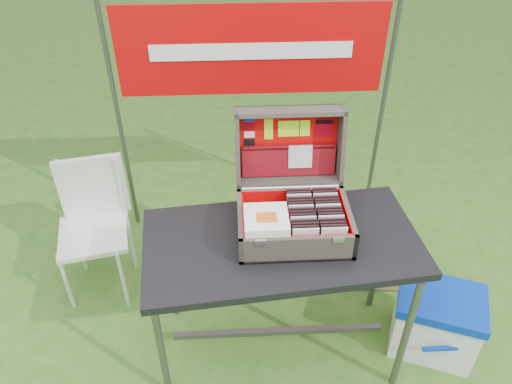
{
  "coord_description": "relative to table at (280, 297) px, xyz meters",
  "views": [
    {
      "loc": [
        -0.12,
        -1.76,
        2.42
      ],
      "look_at": [
        -0.03,
        0.1,
        1.0
      ],
      "focal_mm": 35.0,
      "sensor_mm": 36.0,
      "label": 1
    }
  ],
  "objects": [
    {
      "name": "banner_post_left",
      "position": [
        -0.94,
        1.13,
        0.44
      ],
      "size": [
        0.03,
        0.03,
        1.7
      ],
      "primitive_type": "cylinder",
      "color": "#59595B",
      "rests_on": "ground"
    },
    {
      "name": "cd_left_2",
      "position": [
        0.09,
        -0.07,
        0.5
      ],
      "size": [
        0.12,
        0.01,
        0.13
      ],
      "primitive_type": "cube",
      "color": "black",
      "rests_on": "suitcase_liner_floor"
    },
    {
      "name": "suitcase_pocket_cd",
      "position": [
        0.11,
        0.32,
        0.66
      ],
      "size": [
        0.12,
        0.03,
        0.12
      ],
      "primitive_type": "cube",
      "rotation": [
        -1.77,
        0.0,
        0.0
      ],
      "color": "silver",
      "rests_on": "suitcase_lid_pocket"
    },
    {
      "name": "lid_card_neon_small",
      "position": [
        0.14,
        0.38,
        0.79
      ],
      "size": [
        0.05,
        0.02,
        0.08
      ],
      "primitive_type": "cube",
      "rotation": [
        -1.77,
        0.0,
        0.0
      ],
      "color": "#B4FD17",
      "rests_on": "suitcase_lid_liner"
    },
    {
      "name": "cd_left_5",
      "position": [
        0.09,
        -0.01,
        0.5
      ],
      "size": [
        0.12,
        0.01,
        0.13
      ],
      "primitive_type": "cube",
      "color": "black",
      "rests_on": "suitcase_liner_floor"
    },
    {
      "name": "suitcase_lid_rim_right",
      "position": [
        0.31,
        0.33,
        0.72
      ],
      "size": [
        0.02,
        0.21,
        0.4
      ],
      "primitive_type": "cube",
      "rotation": [
        -1.77,
        0.0,
        0.0
      ],
      "color": "#494339",
      "rests_on": "suitcase_lid_back"
    },
    {
      "name": "chair_upright_left",
      "position": [
        -1.22,
        0.69,
        0.24
      ],
      "size": [
        0.02,
        0.02,
        0.41
      ],
      "primitive_type": "cylinder",
      "color": "silver",
      "rests_on": "chair_seat"
    },
    {
      "name": "lid_sticker_cc_c",
      "position": [
        -0.14,
        0.38,
        0.76
      ],
      "size": [
        0.05,
        0.01,
        0.03
      ],
      "primitive_type": "cube",
      "rotation": [
        -1.77,
        0.0,
        0.0
      ],
      "color": "white",
      "rests_on": "suitcase_lid_liner"
    },
    {
      "name": "banner",
      "position": [
        -0.09,
        1.12,
        0.89
      ],
      "size": [
        1.6,
        0.02,
        0.55
      ],
      "primitive_type": "cube",
      "color": "#B00406",
      "rests_on": "banner_post_left"
    },
    {
      "name": "cd_right_2",
      "position": [
        0.22,
        -0.07,
        0.5
      ],
      "size": [
        0.12,
        0.01,
        0.13
      ],
      "primitive_type": "cube",
      "color": "black",
      "rests_on": "suitcase_liner_floor"
    },
    {
      "name": "cd_left_0",
      "position": [
        0.09,
        -0.11,
        0.5
      ],
      "size": [
        0.12,
        0.01,
        0.13
      ],
      "primitive_type": "cube",
      "color": "silver",
      "rests_on": "suitcase_liner_floor"
    },
    {
      "name": "chair_upright_right",
      "position": [
        -0.89,
        0.69,
        0.24
      ],
      "size": [
        0.02,
        0.02,
        0.41
      ],
      "primitive_type": "cylinder",
      "color": "silver",
      "rests_on": "chair_seat"
    },
    {
      "name": "suitcase_latch_right",
      "position": [
        0.23,
        -0.16,
        0.54
      ],
      "size": [
        0.05,
        0.01,
        0.03
      ],
      "primitive_type": "cube",
      "color": "silver",
      "rests_on": "suitcase_base_wall_front"
    },
    {
      "name": "cooler_body",
      "position": [
        0.86,
        -0.04,
        -0.24
      ],
      "size": [
        0.52,
        0.45,
        0.34
      ],
      "primitive_type": "cube",
      "rotation": [
        0.0,
        0.0,
        -0.37
      ],
      "color": "white",
      "rests_on": "ground"
    },
    {
      "name": "suitcase_lid_rim_near",
      "position": [
        0.06,
        0.29,
        0.54
      ],
      "size": [
        0.53,
        0.14,
        0.05
      ],
      "primitive_type": "cube",
      "rotation": [
        -1.77,
        0.0,
        0.0
      ],
      "color": "#494339",
      "rests_on": "suitcase_lid_back"
    },
    {
      "name": "songbook_2",
      "position": [
        -0.08,
        -0.04,
        0.56
      ],
      "size": [
        0.2,
        0.2,
        0.0
      ],
      "primitive_type": "cube",
      "color": "white",
      "rests_on": "suitcase_base_wall_front"
    },
    {
      "name": "cd_left_4",
      "position": [
        0.09,
        -0.03,
        0.5
      ],
      "size": [
        0.12,
        0.01,
        0.13
      ],
      "primitive_type": "cube",
      "color": "silver",
      "rests_on": "suitcase_liner_floor"
    },
    {
      "name": "table",
      "position": [
        0.0,
        0.0,
        0.0
      ],
      "size": [
        1.36,
        0.78,
        0.81
      ],
      "primitive_type": null,
      "rotation": [
        0.0,
        0.0,
        0.1
      ],
      "color": "black",
      "rests_on": "ground"
    },
    {
      "name": "songbook_5",
      "position": [
        -0.08,
        -0.04,
        0.58
      ],
      "size": [
        0.2,
        0.2,
        0.0
      ],
      "primitive_type": "cube",
      "color": "white",
      "rests_on": "suitcase_base_wall_front"
    },
    {
      "name": "songbook_0",
      "position": [
        -0.08,
        -0.04,
        0.55
      ],
      "size": [
        0.2,
        0.2,
        0.0
      ],
      "primitive_type": "cube",
      "color": "white",
      "rests_on": "suitcase_base_wall_front"
    },
    {
      "name": "cd_left_7",
      "position": [
        0.09,
        0.03,
        0.5
      ],
      "size": [
        0.12,
        0.01,
        0.13
      ],
      "primitive_type": "cube",
      "color": "black",
      "rests_on": "suitcase_liner_floor"
    },
    {
      "name": "table_leg_fr",
      "position": [
        0.59,
        -0.27,
        -0.02
      ],
      "size": [
        0.04,
        0.04,
        0.77
      ],
      "primitive_type": "cylinder",
      "color": "#59595B",
      "rests_on": "ground"
    },
    {
      "name": "suitcase_lid_back",
      "position": [
        0.06,
        0.39,
        0.71
      ],
      "size": [
        0.53,
        0.09,
        0.37
      ],
      "primitive_type": "cube",
      "rotation": [
        -1.77,
        0.0,
        0.0
      ],
      "color": "#494339",
      "rests_on": "suitcase_base_wall_back"
    },
    {
      "name": "lid_card_neon_tall",
      "position": [
        -0.04,
        0.38,
        0.79
      ],
      "size": [
        0.04,
        0.02,
        0.1
      ],
      "primitive_type": "cube",
      "rotation": [
        -1.77,
        0.0,
        0.0
      ],
      "color": "#B4FD17",
      "rests_on": "suitcase_lid_liner"
    },
    {
      "name": "songbook_graphic",
      "position": [
        -0.08,
        -0.05,
        0.59
      ],
      "size": [
        0.09,
        0.07,
        0.0
      ],
      "primitive_type": "cube",
      "color": "#D85919",
      "rests_on": "songbook_7"
    },
    {
      "name": "suitcase_latch_left",
      "position": [
        -0.11,
        -0.16,
        0.54
      ],
      "size": [
        0.05,
        0.01,
        0.03
      ],
      "primitive_type": "cube",
      "color": "silver",
      "rests_on": "suitcase_base_wall_front"
    },
    {
      "name": "cd_right_9",
      "position": [
        0.22,
        0.08,
        0.5
      ],
      "size": [
        0.12,
        0.01,
        0.13
      ],
      "primitive_type": "cube",
      "color": "black",
      "rests_on": "suitcase_liner_floor"
    },
    {
      "name": "suitcase_lid_liner",
      "position": [
        0.06,
        0.37,
        0.71
      ],
      "size": [
        0.48,
        0.07,
        0.33
      ],
      "primitive_type": "cube",
      "rotation": [
        -1.77,
        0.0,
        0.0
      ],
      "color": "#EC0707",
      "rests_on": "suitcase_lid_back"
    },
    {
      "name": "suitcase",
      "position": [
        0.06,
        0.09,
        0.65
      ],
      "size": [
        0.53,
        0.54,
        0.5
      ],
      "primitive_type": null,
      "color": "#494339",
      "rests_on": "table"
    },
    {
      "name": "cd_right_14",
      "position": [
        0.22,
        0.18,
        0.5
      ],
      "size": [
        0.12,
        0.01,
        0.13
      ],
      "primitive_type": "cube",
      "color": "black",
      "rests_on": "suitcase_liner_floor"
    },
    {
      "name": "suitcase_base_wall_left",
      "position": [
        -0.2,
        0.03,
        0.48
      ],
      "size": [
        0.02,
        0.38,
        0.14
      ],
      "primitive_type": "cube",
      "color": "#494339",
      "rests_on": "table_top"
    },
    {
      "name": "cd_left_6",
      "position": [
        0.09,
        0.01,
        0.5
      ],
      "size": [
        0.12,
        0.01,
        0.13
      ],
      "primitive_type": "cube",
      "color": "black",
      "rests_on": "suitcase_liner_floor"
    },
    {
      "name": "suitcase_pocket_edge",
      "position": [
        0.06,
        0.35,
        0.7
      ],
      "size": [
        0.45,
        0.02,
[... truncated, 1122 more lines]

